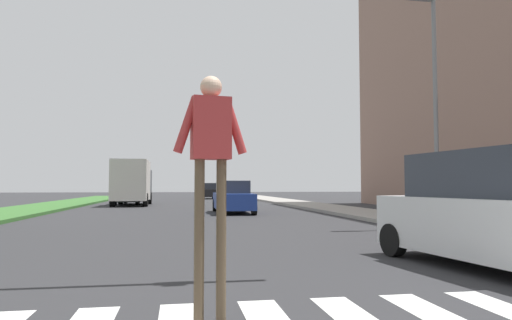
# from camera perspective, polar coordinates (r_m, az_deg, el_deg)

# --- Properties ---
(ground_plane) EXTENTS (140.00, 140.00, 0.00)m
(ground_plane) POSITION_cam_1_polar(r_m,az_deg,el_deg) (27.52, -9.63, -6.07)
(ground_plane) COLOR #2D2D30
(median_strip) EXTENTS (3.69, 64.00, 0.15)m
(median_strip) POSITION_cam_1_polar(r_m,az_deg,el_deg) (26.77, -27.36, -5.68)
(median_strip) COLOR #386B2D
(median_strip) RESTS_ON ground_plane
(sidewalk_right) EXTENTS (3.00, 64.00, 0.15)m
(sidewalk_right) POSITION_cam_1_polar(r_m,az_deg,el_deg) (26.96, 9.26, -5.98)
(sidewalk_right) COLOR #9E9991
(sidewalk_right) RESTS_ON ground_plane
(street_lamp_right) EXTENTS (1.02, 0.24, 7.50)m
(street_lamp_right) POSITION_cam_1_polar(r_m,az_deg,el_deg) (16.02, 21.27, 8.54)
(street_lamp_right) COLOR slate
(street_lamp_right) RESTS_ON sidewalk_right
(pedestrian_performer) EXTENTS (0.75, 0.28, 2.49)m
(pedestrian_performer) POSITION_cam_1_polar(r_m,az_deg,el_deg) (4.54, -5.70, 0.22)
(pedestrian_performer) COLOR brown
(pedestrian_performer) RESTS_ON ground_plane
(suv_crossing) EXTENTS (2.51, 4.81, 1.97)m
(suv_crossing) POSITION_cam_1_polar(r_m,az_deg,el_deg) (8.60, 28.37, -5.90)
(suv_crossing) COLOR silver
(suv_crossing) RESTS_ON ground_plane
(sedan_midblock) EXTENTS (1.89, 4.48, 1.63)m
(sedan_midblock) POSITION_cam_1_polar(r_m,az_deg,el_deg) (23.13, -2.90, -4.78)
(sedan_midblock) COLOR navy
(sedan_midblock) RESTS_ON ground_plane
(sedan_distant) EXTENTS (2.22, 4.49, 1.63)m
(sedan_distant) POSITION_cam_1_polar(r_m,az_deg,el_deg) (35.00, -15.39, -4.14)
(sedan_distant) COLOR #474C51
(sedan_distant) RESTS_ON ground_plane
(sedan_far_horizon) EXTENTS (2.26, 4.30, 1.65)m
(sedan_far_horizon) POSITION_cam_1_polar(r_m,az_deg,el_deg) (48.15, -6.03, -3.95)
(sedan_far_horizon) COLOR black
(sedan_far_horizon) RESTS_ON ground_plane
(truck_box_delivery) EXTENTS (2.40, 6.20, 3.10)m
(truck_box_delivery) POSITION_cam_1_polar(r_m,az_deg,el_deg) (32.92, -15.25, -2.68)
(truck_box_delivery) COLOR #474C51
(truck_box_delivery) RESTS_ON ground_plane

